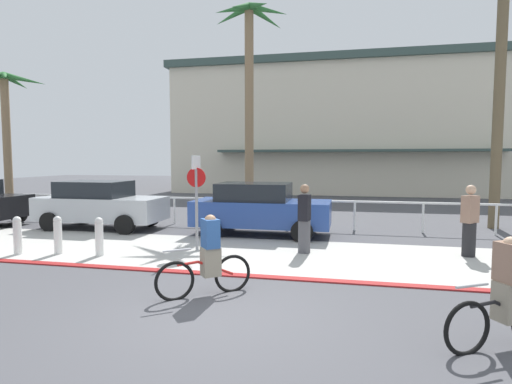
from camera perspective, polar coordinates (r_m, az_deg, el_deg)
The scene contains 18 objects.
ground_plane at distance 16.45m, azimuth 5.47°, elevation -4.09°, with size 80.00×80.00×0.00m, color #4C4C51.
sidewalk_strip at distance 10.81m, azimuth 1.71°, elevation -8.60°, with size 44.00×4.00×0.02m, color beige.
curb_paint at distance 8.91m, azimuth -0.72°, elevation -11.44°, with size 44.00×0.24×0.03m, color maroon.
building_backdrop at distance 33.73m, azimuth 13.24°, elevation 8.29°, with size 26.48×12.43×9.43m.
rail_fence at distance 14.86m, azimuth 4.79°, elevation -1.77°, with size 22.30×0.08×1.04m.
stop_sign_bike_lane at distance 11.15m, azimuth -8.17°, elevation 0.43°, with size 0.52×0.56×2.56m.
bollard_0 at distance 11.95m, azimuth -25.52°, elevation -5.31°, with size 0.20×0.20×1.00m.
bollard_1 at distance 11.31m, azimuth -20.70°, elevation -5.70°, with size 0.20×0.20×1.00m.
bollard_2 at distance 12.37m, azimuth -29.88°, elevation -5.14°, with size 0.20×0.20×1.00m.
palm_tree_0 at distance 22.94m, azimuth -31.18°, elevation 10.26°, with size 3.22×2.86×6.48m.
palm_tree_1 at distance 17.75m, azimuth -0.90°, elevation 17.33°, with size 3.32×3.03×8.76m.
palm_tree_2 at distance 17.61m, azimuth 30.70°, elevation 19.09°, with size 3.68×3.45×9.75m.
car_silver_1 at distance 15.68m, azimuth -20.60°, elevation -1.59°, with size 4.40×2.02×1.69m.
car_blue_2 at distance 13.47m, azimuth 0.54°, elevation -2.26°, with size 4.40×2.02×1.69m.
cyclist_black_0 at distance 6.47m, azimuth 31.08°, elevation -12.06°, with size 1.60×0.97×1.50m.
cyclist_red_1 at distance 7.67m, azimuth -6.58°, elevation -8.88°, with size 1.46×1.18×1.50m.
pedestrian_0 at distance 11.74m, azimuth 27.22°, elevation -3.86°, with size 0.47×0.46×1.82m.
pedestrian_1 at distance 10.93m, azimuth 6.65°, elevation -4.01°, with size 0.36×0.43×1.82m.
Camera 1 is at (1.95, -6.14, 2.47)m, focal length 29.18 mm.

